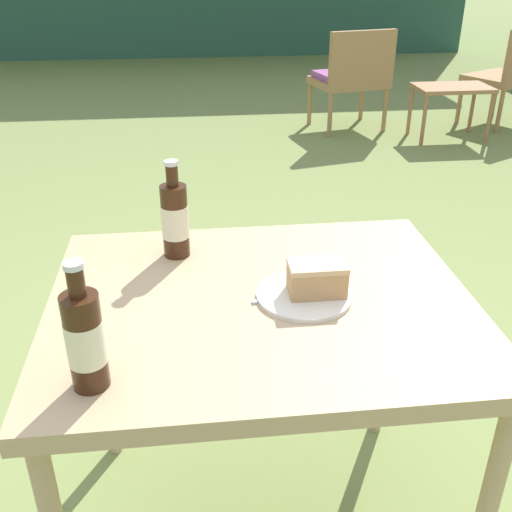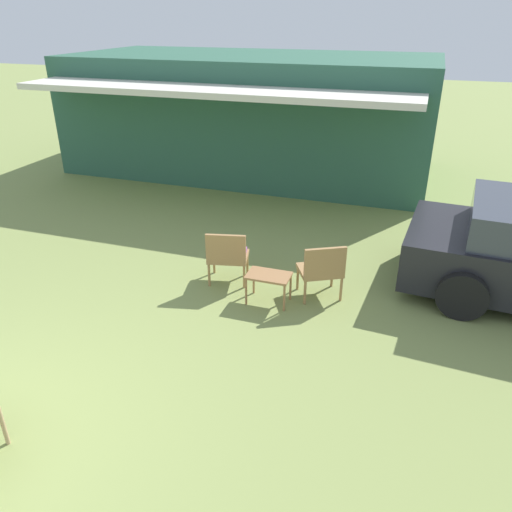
% 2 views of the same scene
% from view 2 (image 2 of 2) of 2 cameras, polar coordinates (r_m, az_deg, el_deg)
% --- Properties ---
extents(cabin_building, '(8.42, 5.13, 2.67)m').
position_cam_2_polar(cabin_building, '(12.54, -0.45, 16.01)').
color(cabin_building, '#2D5B47').
rests_on(cabin_building, ground_plane).
extents(wicker_chair_cushioned, '(0.65, 0.57, 0.81)m').
position_cam_2_polar(wicker_chair_cushioned, '(7.12, -3.27, 0.24)').
color(wicker_chair_cushioned, '#9E7547').
rests_on(wicker_chair_cushioned, ground_plane).
extents(wicker_chair_plain, '(0.71, 0.67, 0.81)m').
position_cam_2_polar(wicker_chair_plain, '(6.76, 7.53, -1.38)').
color(wicker_chair_plain, '#9E7547').
rests_on(wicker_chair_plain, ground_plane).
extents(garden_side_table, '(0.58, 0.36, 0.42)m').
position_cam_2_polar(garden_side_table, '(6.66, 1.45, -2.54)').
color(garden_side_table, '#996B42').
rests_on(garden_side_table, ground_plane).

